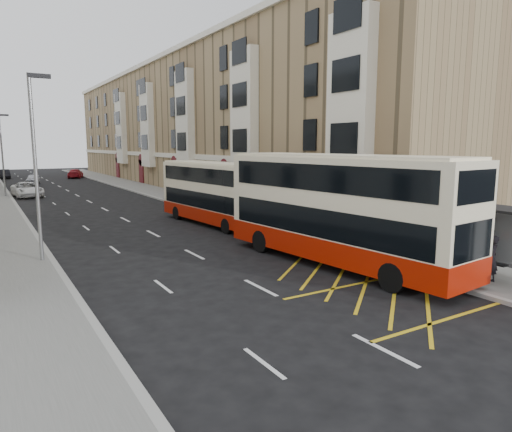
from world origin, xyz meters
TOP-DOWN VIEW (x-y plane):
  - ground at (0.00, 0.00)m, footprint 200.00×200.00m
  - pavement_right at (8.00, 30.00)m, footprint 4.00×120.00m
  - kerb_right at (6.00, 30.00)m, footprint 0.25×120.00m
  - kerb_left at (-6.00, 30.00)m, footprint 0.25×120.00m
  - road_markings at (0.00, 45.00)m, footprint 10.00×110.00m
  - terrace_right at (14.88, 45.38)m, footprint 10.75×79.00m
  - guard_railing at (6.25, 5.75)m, footprint 0.06×6.56m
  - street_lamp_near at (-6.35, 12.00)m, footprint 0.93×0.18m
  - street_lamp_far at (-6.35, 42.00)m, footprint 0.93×0.18m
  - double_decker_front at (4.58, 5.06)m, footprint 3.90×12.19m
  - double_decker_rear at (4.48, 17.05)m, footprint 3.16×10.35m
  - pedestrian_near at (7.35, -0.24)m, footprint 0.68×0.48m
  - pedestrian_mid at (8.55, 0.61)m, footprint 0.98×0.82m
  - pedestrian_far at (6.45, 6.20)m, footprint 0.99×0.68m
  - white_van at (-4.50, 41.20)m, footprint 2.87×5.48m
  - car_silver at (-2.49, 57.26)m, footprint 2.28×4.10m
  - car_dark at (-5.20, 71.04)m, footprint 1.61×4.31m
  - car_red at (4.46, 66.60)m, footprint 3.25×5.12m

SIDE VIEW (x-z plane):
  - ground at x=0.00m, z-range 0.00..0.00m
  - road_markings at x=0.00m, z-range 0.00..0.01m
  - pavement_right at x=8.00m, z-range 0.00..0.15m
  - kerb_right at x=6.00m, z-range 0.00..0.15m
  - kerb_left at x=-6.00m, z-range 0.00..0.15m
  - car_silver at x=-2.49m, z-range 0.00..1.32m
  - car_red at x=4.46m, z-range 0.00..1.38m
  - car_dark at x=-5.20m, z-range 0.00..1.40m
  - white_van at x=-4.50m, z-range 0.00..1.47m
  - guard_railing at x=6.25m, z-range 0.35..1.36m
  - pedestrian_far at x=6.45m, z-range 0.15..1.70m
  - pedestrian_near at x=7.35m, z-range 0.15..1.92m
  - pedestrian_mid at x=8.55m, z-range 0.15..1.95m
  - double_decker_rear at x=4.48m, z-range 0.04..4.10m
  - double_decker_front at x=4.58m, z-range 0.04..4.82m
  - street_lamp_near at x=-6.35m, z-range 0.64..8.64m
  - street_lamp_far at x=-6.35m, z-range 0.64..8.64m
  - terrace_right at x=14.88m, z-range -0.10..15.15m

